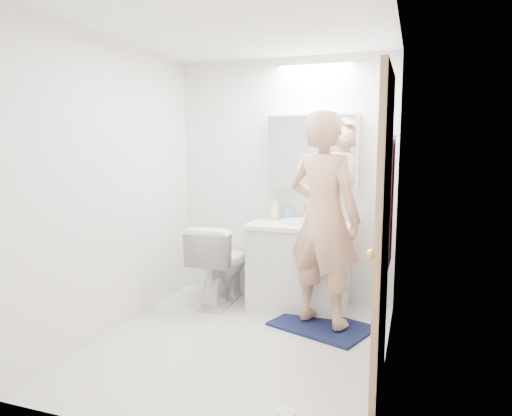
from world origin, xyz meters
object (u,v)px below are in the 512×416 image
at_px(vanity_cabinet, 299,268).
at_px(soap_bottle_a, 275,208).
at_px(person, 324,219).
at_px(soap_bottle_b, 287,210).
at_px(toothbrush_cup, 332,217).
at_px(medicine_cabinet, 312,151).
at_px(toilet, 221,263).

bearing_deg(vanity_cabinet, soap_bottle_a, 152.90).
relative_size(person, soap_bottle_b, 9.57).
height_order(person, toothbrush_cup, person).
relative_size(medicine_cabinet, toilet, 1.11).
bearing_deg(toilet, person, 163.16).
distance_m(person, soap_bottle_a, 0.83).
bearing_deg(soap_bottle_a, toilet, -150.86).
height_order(medicine_cabinet, person, medicine_cabinet).
distance_m(medicine_cabinet, person, 0.88).
relative_size(soap_bottle_a, toothbrush_cup, 2.06).
bearing_deg(toilet, soap_bottle_b, -154.49).
xyz_separation_m(vanity_cabinet, soap_bottle_a, (-0.29, 0.15, 0.54)).
bearing_deg(person, soap_bottle_a, -23.32).
xyz_separation_m(person, toothbrush_cup, (-0.03, 0.58, -0.07)).
distance_m(medicine_cabinet, soap_bottle_a, 0.67).
distance_m(person, toothbrush_cup, 0.59).
bearing_deg(soap_bottle_b, medicine_cabinet, 7.30).
bearing_deg(toilet, medicine_cabinet, -159.45).
bearing_deg(soap_bottle_b, vanity_cabinet, -46.10).
bearing_deg(medicine_cabinet, person, -68.86).
distance_m(soap_bottle_a, soap_bottle_b, 0.13).
relative_size(medicine_cabinet, person, 0.49).
xyz_separation_m(toilet, toothbrush_cup, (1.04, 0.28, 0.47)).
relative_size(medicine_cabinet, toothbrush_cup, 8.02).
bearing_deg(toothbrush_cup, vanity_cabinet, -149.91).
distance_m(vanity_cabinet, toilet, 0.78).
height_order(medicine_cabinet, toilet, medicine_cabinet).
xyz_separation_m(toilet, soap_bottle_b, (0.60, 0.30, 0.52)).
bearing_deg(person, toilet, 4.43).
xyz_separation_m(medicine_cabinet, soap_bottle_a, (-0.35, -0.06, -0.57)).
xyz_separation_m(toilet, person, (1.07, -0.31, 0.55)).
xyz_separation_m(soap_bottle_b, toothbrush_cup, (0.45, -0.02, -0.04)).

